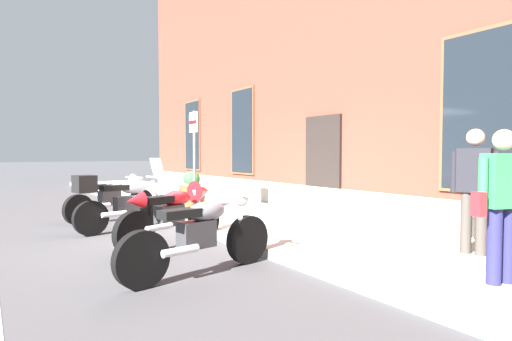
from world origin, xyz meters
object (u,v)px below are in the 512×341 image
(motorcycle_grey_naked, at_px, (202,235))
(motorcycle_silver_touring, at_px, (123,201))
(parking_sign, at_px, (194,147))
(motorcycle_red_sport, at_px, (176,211))
(pedestrian_dark_jacket, at_px, (475,184))
(pedestrian_striped_shirt, at_px, (502,198))
(barrel_planter, at_px, (192,193))
(motorcycle_white_sport, at_px, (115,195))

(motorcycle_grey_naked, bearing_deg, motorcycle_silver_touring, -179.84)
(motorcycle_grey_naked, relative_size, parking_sign, 0.96)
(motorcycle_red_sport, height_order, motorcycle_grey_naked, motorcycle_red_sport)
(motorcycle_grey_naked, height_order, pedestrian_dark_jacket, pedestrian_dark_jacket)
(motorcycle_grey_naked, xyz_separation_m, pedestrian_striped_shirt, (2.38, 2.18, 0.53))
(motorcycle_grey_naked, bearing_deg, pedestrian_dark_jacket, 63.69)
(pedestrian_striped_shirt, bearing_deg, motorcycle_silver_touring, -158.90)
(motorcycle_grey_naked, bearing_deg, barrel_planter, 156.69)
(motorcycle_silver_touring, height_order, pedestrian_striped_shirt, pedestrian_striped_shirt)
(motorcycle_white_sport, bearing_deg, motorcycle_red_sport, 1.88)
(parking_sign, height_order, barrel_planter, parking_sign)
(pedestrian_striped_shirt, bearing_deg, motorcycle_grey_naked, -137.52)
(parking_sign, bearing_deg, pedestrian_striped_shirt, 4.44)
(motorcycle_silver_touring, distance_m, parking_sign, 2.07)
(motorcycle_silver_touring, height_order, barrel_planter, motorcycle_silver_touring)
(pedestrian_dark_jacket, distance_m, barrel_planter, 6.29)
(motorcycle_red_sport, xyz_separation_m, motorcycle_grey_naked, (1.60, -0.33, -0.07))
(motorcycle_silver_touring, xyz_separation_m, pedestrian_striped_shirt, (5.67, 2.19, 0.44))
(motorcycle_silver_touring, distance_m, pedestrian_dark_jacket, 5.83)
(pedestrian_striped_shirt, relative_size, parking_sign, 0.69)
(motorcycle_silver_touring, height_order, parking_sign, parking_sign)
(pedestrian_dark_jacket, height_order, barrel_planter, pedestrian_dark_jacket)
(motorcycle_white_sport, relative_size, pedestrian_striped_shirt, 1.33)
(motorcycle_red_sport, height_order, barrel_planter, barrel_planter)
(motorcycle_red_sport, height_order, parking_sign, parking_sign)
(motorcycle_white_sport, distance_m, motorcycle_red_sport, 3.17)
(pedestrian_dark_jacket, distance_m, parking_sign, 5.64)
(motorcycle_silver_touring, bearing_deg, barrel_planter, 123.19)
(motorcycle_white_sport, height_order, motorcycle_red_sport, motorcycle_red_sport)
(motorcycle_white_sport, height_order, pedestrian_dark_jacket, pedestrian_dark_jacket)
(pedestrian_dark_jacket, xyz_separation_m, pedestrian_striped_shirt, (0.81, -0.99, -0.05))
(motorcycle_white_sport, bearing_deg, barrel_planter, 84.14)
(motorcycle_grey_naked, distance_m, pedestrian_striped_shirt, 3.27)
(motorcycle_silver_touring, xyz_separation_m, barrel_planter, (-1.30, 1.99, -0.05))
(motorcycle_white_sport, relative_size, pedestrian_dark_jacket, 1.27)
(motorcycle_red_sport, xyz_separation_m, parking_sign, (-2.25, 1.36, 1.05))
(motorcycle_silver_touring, bearing_deg, parking_sign, 108.25)
(motorcycle_white_sport, relative_size, motorcycle_grey_naked, 0.97)
(motorcycle_silver_touring, height_order, motorcycle_grey_naked, motorcycle_silver_touring)
(motorcycle_silver_touring, relative_size, parking_sign, 0.92)
(pedestrian_striped_shirt, xyz_separation_m, parking_sign, (-6.23, -0.48, 0.60))
(motorcycle_red_sport, height_order, pedestrian_striped_shirt, pedestrian_striped_shirt)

